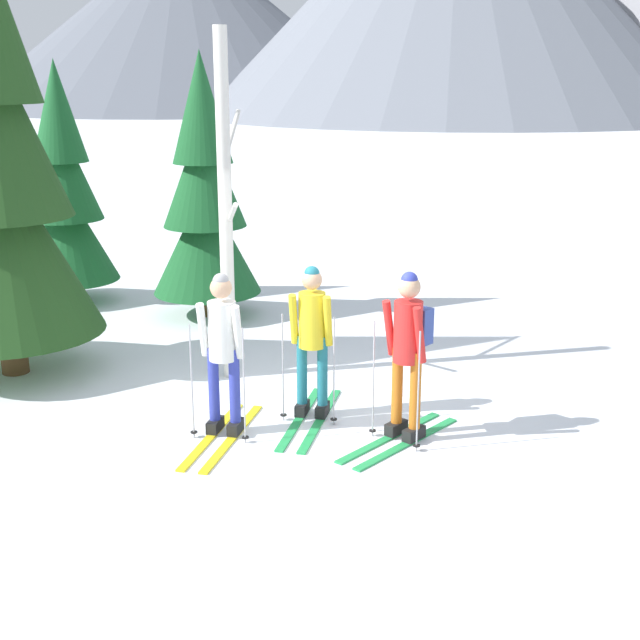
{
  "coord_description": "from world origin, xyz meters",
  "views": [
    {
      "loc": [
        1.33,
        -8.1,
        3.53
      ],
      "look_at": [
        -0.04,
        0.38,
        1.05
      ],
      "focal_mm": 48.38,
      "sensor_mm": 36.0,
      "label": 1
    }
  ],
  "objects_px": {
    "skier_in_yellow": "(312,337)",
    "pine_tree_far": "(204,199)",
    "skier_in_white": "(223,349)",
    "skier_in_red": "(408,346)",
    "birch_tree_tall": "(226,208)",
    "pine_tree_mid": "(64,195)"
  },
  "relations": [
    {
      "from": "skier_in_white",
      "to": "pine_tree_mid",
      "type": "relative_size",
      "value": 0.46
    },
    {
      "from": "skier_in_yellow",
      "to": "pine_tree_mid",
      "type": "distance_m",
      "value": 6.2
    },
    {
      "from": "skier_in_white",
      "to": "pine_tree_far",
      "type": "bearing_deg",
      "value": 108.37
    },
    {
      "from": "pine_tree_far",
      "to": "birch_tree_tall",
      "type": "relative_size",
      "value": 0.96
    },
    {
      "from": "skier_in_white",
      "to": "skier_in_yellow",
      "type": "xyz_separation_m",
      "value": [
        0.79,
        0.59,
        -0.02
      ]
    },
    {
      "from": "birch_tree_tall",
      "to": "skier_in_red",
      "type": "bearing_deg",
      "value": -34.22
    },
    {
      "from": "skier_in_yellow",
      "to": "pine_tree_mid",
      "type": "bearing_deg",
      "value": 138.18
    },
    {
      "from": "pine_tree_far",
      "to": "birch_tree_tall",
      "type": "distance_m",
      "value": 2.74
    },
    {
      "from": "skier_in_yellow",
      "to": "skier_in_red",
      "type": "xyz_separation_m",
      "value": [
        1.02,
        -0.4,
        0.08
      ]
    },
    {
      "from": "pine_tree_far",
      "to": "birch_tree_tall",
      "type": "bearing_deg",
      "value": -68.23
    },
    {
      "from": "pine_tree_far",
      "to": "skier_in_red",
      "type": "bearing_deg",
      "value": -51.44
    },
    {
      "from": "skier_in_yellow",
      "to": "skier_in_white",
      "type": "bearing_deg",
      "value": -143.41
    },
    {
      "from": "pine_tree_mid",
      "to": "birch_tree_tall",
      "type": "distance_m",
      "value": 4.54
    },
    {
      "from": "skier_in_white",
      "to": "skier_in_red",
      "type": "xyz_separation_m",
      "value": [
        1.81,
        0.19,
        0.06
      ]
    },
    {
      "from": "skier_in_yellow",
      "to": "pine_tree_mid",
      "type": "xyz_separation_m",
      "value": [
        -4.58,
        4.1,
        0.82
      ]
    },
    {
      "from": "skier_in_yellow",
      "to": "birch_tree_tall",
      "type": "bearing_deg",
      "value": 137.05
    },
    {
      "from": "birch_tree_tall",
      "to": "pine_tree_far",
      "type": "bearing_deg",
      "value": 111.77
    },
    {
      "from": "pine_tree_mid",
      "to": "birch_tree_tall",
      "type": "xyz_separation_m",
      "value": [
        3.39,
        -2.99,
        0.33
      ]
    },
    {
      "from": "skier_in_yellow",
      "to": "pine_tree_far",
      "type": "bearing_deg",
      "value": 121.13
    },
    {
      "from": "skier_in_white",
      "to": "pine_tree_mid",
      "type": "xyz_separation_m",
      "value": [
        -3.79,
        4.68,
        0.8
      ]
    },
    {
      "from": "skier_in_red",
      "to": "birch_tree_tall",
      "type": "distance_m",
      "value": 2.87
    },
    {
      "from": "skier_in_yellow",
      "to": "skier_in_red",
      "type": "distance_m",
      "value": 1.1
    }
  ]
}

